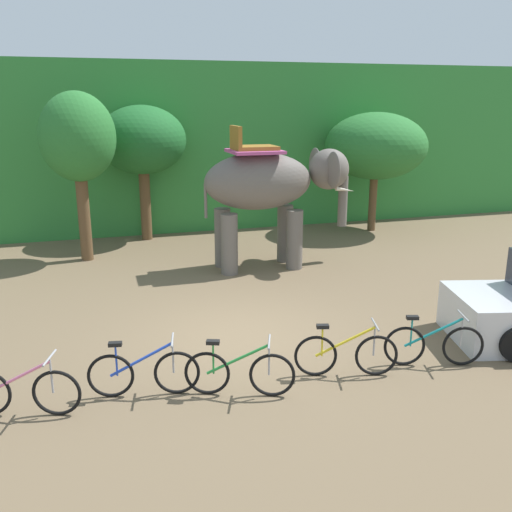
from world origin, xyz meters
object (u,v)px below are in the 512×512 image
bike_blue (144,372)px  bike_teal (434,344)px  tree_far_right (78,139)px  tree_right (376,146)px  tree_center_right (142,141)px  bike_pink (21,391)px  bike_yellow (346,354)px  bike_green (239,372)px  elephant (271,186)px

bike_blue → bike_teal: same height
tree_far_right → tree_right: tree_far_right is taller
tree_right → tree_center_right: bearing=173.2°
bike_pink → bike_blue: size_ratio=0.98×
tree_center_right → bike_blue: (-1.12, -10.26, -2.79)m
tree_far_right → bike_teal: tree_far_right is taller
tree_right → bike_yellow: (-5.56, -9.63, -2.52)m
tree_far_right → bike_yellow: tree_far_right is taller
tree_center_right → bike_yellow: bearing=-78.6°
bike_yellow → tree_center_right: bearing=101.4°
tree_center_right → tree_far_right: bearing=-133.3°
tree_far_right → bike_pink: size_ratio=2.81×
bike_blue → tree_right: bearing=46.7°
bike_green → bike_teal: bearing=0.6°
bike_pink → tree_center_right: bearing=74.6°
bike_green → bike_teal: size_ratio=0.98×
bike_green → bike_yellow: 1.85m
bike_green → bike_yellow: (1.84, 0.12, 0.00)m
bike_blue → bike_green: bearing=-16.5°
tree_right → bike_green: (-7.41, -9.76, -2.52)m
tree_right → elephant: 5.79m
bike_teal → tree_right: bearing=67.8°
tree_far_right → tree_center_right: bearing=46.7°
tree_right → elephant: (-4.78, -3.20, -0.70)m
elephant → bike_green: size_ratio=2.55×
bike_blue → bike_yellow: same height
tree_right → bike_pink: tree_right is taller
elephant → bike_pink: elephant is taller
tree_right → bike_blue: (-8.81, -9.34, -2.52)m
tree_center_right → bike_teal: 11.61m
elephant → bike_green: 7.29m
tree_far_right → bike_green: size_ratio=2.87×
bike_pink → bike_blue: same height
tree_far_right → tree_center_right: (1.90, 2.02, -0.22)m
bike_yellow → tree_far_right: bearing=115.3°
bike_blue → tree_far_right: bearing=95.4°
bike_pink → bike_green: bearing=-6.1°
bike_blue → tree_center_right: bearing=83.8°
bike_green → bike_pink: bearing=173.9°
tree_right → bike_green: bearing=-127.2°
tree_center_right → bike_pink: (-2.86, -10.34, -2.79)m
tree_center_right → bike_pink: tree_center_right is taller
bike_yellow → bike_teal: size_ratio=1.00×
tree_right → bike_pink: (-10.55, -9.42, -2.52)m
bike_pink → bike_yellow: (4.98, -0.21, 0.00)m
tree_far_right → elephant: tree_far_right is taller
bike_blue → bike_yellow: 3.26m
elephant → bike_blue: size_ratio=2.45×
bike_blue → bike_pink: bearing=-177.4°
bike_green → bike_teal: (3.44, 0.04, 0.00)m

